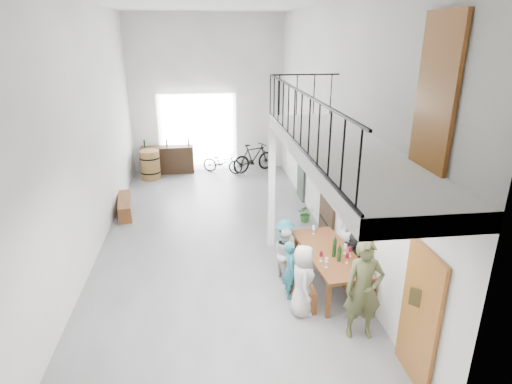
{
  "coord_description": "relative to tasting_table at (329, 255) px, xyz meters",
  "views": [
    {
      "loc": [
        -0.22,
        -9.61,
        4.8
      ],
      "look_at": [
        0.93,
        -0.5,
        1.39
      ],
      "focal_mm": 30.0,
      "sensor_mm": 36.0,
      "label": 1
    }
  ],
  "objects": [
    {
      "name": "balcony",
      "position": [
        -0.16,
        -0.71,
        2.26
      ],
      "size": [
        1.52,
        5.62,
        4.0
      ],
      "color": "white",
      "rests_on": "ground"
    },
    {
      "name": "guest_right_b",
      "position": [
        0.56,
        0.07,
        -0.11
      ],
      "size": [
        0.5,
        1.15,
        1.19
      ],
      "primitive_type": "imported",
      "rotation": [
        0.0,
        0.0,
        -1.43
      ],
      "color": "black",
      "rests_on": "ground"
    },
    {
      "name": "guest_left_b",
      "position": [
        -0.82,
        -0.22,
        -0.12
      ],
      "size": [
        0.31,
        0.44,
        1.17
      ],
      "primitive_type": "imported",
      "rotation": [
        0.0,
        0.0,
        1.51
      ],
      "color": "#256F7D",
      "rests_on": "ground"
    },
    {
      "name": "tableware",
      "position": [
        0.04,
        -0.18,
        0.22
      ],
      "size": [
        0.67,
        1.45,
        0.35
      ],
      "color": "black",
      "rests_on": "tasting_table"
    },
    {
      "name": "host_standing",
      "position": [
        0.13,
        -1.49,
        0.17
      ],
      "size": [
        0.67,
        0.47,
        1.75
      ],
      "primitive_type": "imported",
      "rotation": [
        0.0,
        0.0,
        -0.09
      ],
      "color": "#4B502D",
      "rests_on": "ground"
    },
    {
      "name": "room_walls",
      "position": [
        -2.14,
        2.41,
        2.85
      ],
      "size": [
        12.0,
        12.0,
        12.0
      ],
      "color": "white",
      "rests_on": "ground"
    },
    {
      "name": "serving_counter",
      "position": [
        -3.66,
        8.06,
        -0.22
      ],
      "size": [
        1.87,
        0.56,
        0.98
      ],
      "primitive_type": "cube",
      "rotation": [
        0.0,
        0.0,
        0.03
      ],
      "color": "#362214",
      "rests_on": "ground"
    },
    {
      "name": "bicycle_near",
      "position": [
        -1.7,
        7.79,
        -0.31
      ],
      "size": [
        1.6,
        1.11,
        0.8
      ],
      "primitive_type": "imported",
      "rotation": [
        0.0,
        0.0,
        1.14
      ],
      "color": "black",
      "rests_on": "ground"
    },
    {
      "name": "counter_bottles",
      "position": [
        -3.66,
        8.06,
        0.41
      ],
      "size": [
        1.61,
        0.13,
        0.28
      ],
      "color": "black",
      "rests_on": "serving_counter"
    },
    {
      "name": "guest_right_c",
      "position": [
        0.64,
        0.74,
        -0.1
      ],
      "size": [
        0.43,
        0.62,
        1.21
      ],
      "primitive_type": "imported",
      "rotation": [
        0.0,
        0.0,
        -1.5
      ],
      "color": "beige",
      "rests_on": "ground"
    },
    {
      "name": "side_bench",
      "position": [
        -4.64,
        4.37,
        -0.49
      ],
      "size": [
        0.58,
        1.59,
        0.44
      ],
      "primitive_type": "cube",
      "rotation": [
        0.0,
        0.0,
        0.15
      ],
      "color": "brown",
      "rests_on": "ground"
    },
    {
      "name": "right_wall_decor",
      "position": [
        0.56,
        0.55,
        1.04
      ],
      "size": [
        0.07,
        8.28,
        5.07
      ],
      "color": "brown",
      "rests_on": "ground"
    },
    {
      "name": "guest_right_a",
      "position": [
        0.52,
        -0.57,
        -0.03
      ],
      "size": [
        0.54,
        0.85,
        1.34
      ],
      "primitive_type": "imported",
      "rotation": [
        0.0,
        0.0,
        -1.87
      ],
      "color": "red",
      "rests_on": "ground"
    },
    {
      "name": "potted_plant",
      "position": [
        0.31,
        3.17,
        -0.47
      ],
      "size": [
        0.49,
        0.44,
        0.48
      ],
      "primitive_type": "imported",
      "rotation": [
        0.0,
        0.0,
        -0.17
      ],
      "color": "#1B4D18",
      "rests_on": "ground"
    },
    {
      "name": "guest_left_d",
      "position": [
        -0.73,
        0.84,
        -0.14
      ],
      "size": [
        0.43,
        0.74,
        1.14
      ],
      "primitive_type": "imported",
      "rotation": [
        0.0,
        0.0,
        1.57
      ],
      "color": "#256F7D",
      "rests_on": "ground"
    },
    {
      "name": "gateway_portal",
      "position": [
        -2.54,
        8.35,
        0.69
      ],
      "size": [
        2.8,
        0.08,
        2.8
      ],
      "primitive_type": "cube",
      "color": "white",
      "rests_on": "ground"
    },
    {
      "name": "tasting_table",
      "position": [
        0.0,
        0.0,
        0.0
      ],
      "size": [
        1.11,
        2.26,
        0.79
      ],
      "rotation": [
        0.0,
        0.0,
        0.1
      ],
      "color": "brown",
      "rests_on": "ground"
    },
    {
      "name": "oak_barrel",
      "position": [
        -4.23,
        7.45,
        -0.2
      ],
      "size": [
        0.69,
        0.69,
        1.01
      ],
      "color": "brown",
      "rests_on": "ground"
    },
    {
      "name": "guest_left_a",
      "position": [
        -0.71,
        -0.77,
        -0.03
      ],
      "size": [
        0.5,
        0.7,
        1.35
      ],
      "primitive_type": "imported",
      "rotation": [
        0.0,
        0.0,
        1.46
      ],
      "color": "beige",
      "rests_on": "ground"
    },
    {
      "name": "floor",
      "position": [
        -2.14,
        2.41,
        -0.71
      ],
      "size": [
        12.0,
        12.0,
        0.0
      ],
      "primitive_type": "plane",
      "color": "slate",
      "rests_on": "ground"
    },
    {
      "name": "bench_wall",
      "position": [
        0.43,
        0.04,
        -0.46
      ],
      "size": [
        0.5,
        2.14,
        0.49
      ],
      "primitive_type": "cube",
      "rotation": [
        0.0,
        0.0,
        0.11
      ],
      "color": "brown",
      "rests_on": "ground"
    },
    {
      "name": "guest_left_c",
      "position": [
        -0.78,
        0.47,
        -0.16
      ],
      "size": [
        0.53,
        0.62,
        1.1
      ],
      "primitive_type": "imported",
      "rotation": [
        0.0,
        0.0,
        1.8
      ],
      "color": "beige",
      "rests_on": "ground"
    },
    {
      "name": "bicycle_far",
      "position": [
        -0.54,
        7.81,
        -0.18
      ],
      "size": [
        1.8,
        1.2,
        1.06
      ],
      "primitive_type": "imported",
      "rotation": [
        0.0,
        0.0,
        2.01
      ],
      "color": "black",
      "rests_on": "ground"
    },
    {
      "name": "bench_inner",
      "position": [
        -0.63,
        0.06,
        -0.49
      ],
      "size": [
        0.37,
        1.92,
        0.44
      ],
      "primitive_type": "cube",
      "rotation": [
        0.0,
        0.0,
        0.03
      ],
      "color": "brown",
      "rests_on": "ground"
    }
  ]
}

